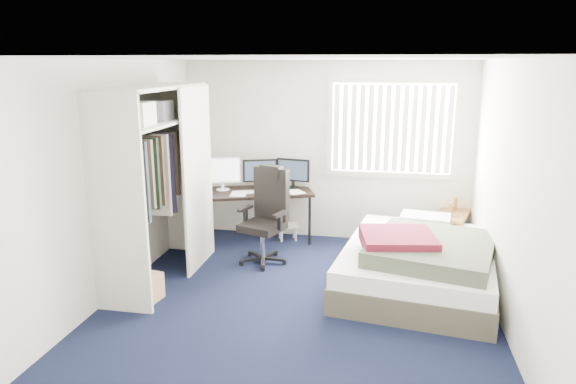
# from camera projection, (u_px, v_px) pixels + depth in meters

# --- Properties ---
(ground) EXTENTS (4.20, 4.20, 0.00)m
(ground) POSITION_uv_depth(u_px,v_px,m) (300.00, 299.00, 5.49)
(ground) COLOR black
(ground) RESTS_ON ground
(room_shell) EXTENTS (4.20, 4.20, 4.20)m
(room_shell) POSITION_uv_depth(u_px,v_px,m) (300.00, 161.00, 5.13)
(room_shell) COLOR silver
(room_shell) RESTS_ON ground
(window_assembly) EXTENTS (1.72, 0.09, 1.32)m
(window_assembly) POSITION_uv_depth(u_px,v_px,m) (392.00, 129.00, 6.88)
(window_assembly) COLOR white
(window_assembly) RESTS_ON ground
(closet) EXTENTS (0.64, 1.84, 2.22)m
(closet) POSITION_uv_depth(u_px,v_px,m) (157.00, 165.00, 5.72)
(closet) COLOR beige
(closet) RESTS_ON ground
(desk) EXTENTS (1.63, 1.16, 1.19)m
(desk) POSITION_uv_depth(u_px,v_px,m) (258.00, 188.00, 7.14)
(desk) COLOR black
(desk) RESTS_ON ground
(office_chair) EXTENTS (0.73, 0.73, 1.21)m
(office_chair) POSITION_uv_depth(u_px,v_px,m) (266.00, 226.00, 6.46)
(office_chair) COLOR black
(office_chair) RESTS_ON ground
(footstool) EXTENTS (0.34, 0.30, 0.23)m
(footstool) POSITION_uv_depth(u_px,v_px,m) (288.00, 228.00, 7.30)
(footstool) COLOR white
(footstool) RESTS_ON ground
(nightstand) EXTENTS (0.61, 0.85, 0.71)m
(nightstand) POSITION_uv_depth(u_px,v_px,m) (453.00, 217.00, 6.82)
(nightstand) COLOR brown
(nightstand) RESTS_ON ground
(bed) EXTENTS (1.90, 2.36, 0.70)m
(bed) POSITION_uv_depth(u_px,v_px,m) (419.00, 262.00, 5.75)
(bed) COLOR #423D2F
(bed) RESTS_ON ground
(pine_box) EXTENTS (0.42, 0.34, 0.28)m
(pine_box) POSITION_uv_depth(u_px,v_px,m) (142.00, 287.00, 5.46)
(pine_box) COLOR tan
(pine_box) RESTS_ON ground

